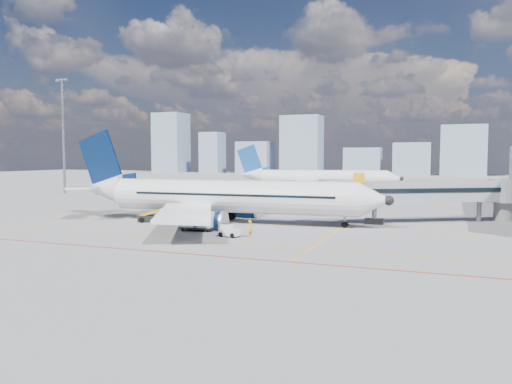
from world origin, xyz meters
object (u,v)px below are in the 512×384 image
main_aircraft (218,197)px  belt_loader (158,216)px  second_aircraft (316,178)px  ramp_worker (251,229)px  baggage_tug (229,230)px  cargo_dolly (198,220)px

main_aircraft → belt_loader: bearing=-162.5°
main_aircraft → second_aircraft: 57.15m
second_aircraft → ramp_worker: 67.70m
main_aircraft → baggage_tug: (6.02, -10.09, -2.55)m
main_aircraft → belt_loader: (-7.10, -2.54, -2.53)m
baggage_tug → main_aircraft: bearing=133.1°
baggage_tug → second_aircraft: bearing=109.0°
second_aircraft → belt_loader: (-5.13, -59.66, -2.53)m
baggage_tug → belt_loader: 15.14m
cargo_dolly → baggage_tug: bearing=-30.7°
baggage_tug → cargo_dolly: (-4.96, 2.64, 0.47)m
main_aircraft → baggage_tug: 12.02m
ramp_worker → main_aircraft: bearing=38.1°
cargo_dolly → ramp_worker: 7.60m
main_aircraft → baggage_tug: size_ratio=19.02×
cargo_dolly → belt_loader: size_ratio=0.59×
second_aircraft → cargo_dolly: size_ratio=10.00×
second_aircraft → baggage_tug: bearing=-90.5°
belt_loader → second_aircraft: bearing=62.2°
main_aircraft → cargo_dolly: size_ratio=10.87×
second_aircraft → ramp_worker: (10.26, -66.88, -2.33)m
belt_loader → ramp_worker: size_ratio=3.64×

